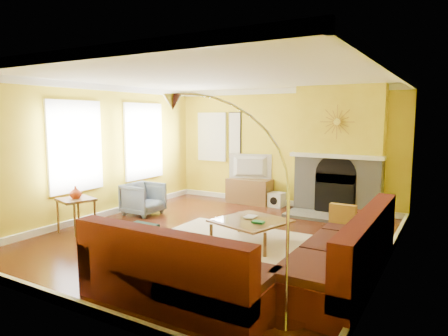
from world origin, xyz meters
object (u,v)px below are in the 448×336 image
Objects in this scene: coffee_table at (251,232)px; armchair at (143,199)px; sectional_sofa at (257,238)px; arc_lamp at (231,206)px; media_console at (249,191)px; side_table at (77,215)px.

armchair is (-2.86, 0.65, 0.13)m from coffee_table.
arc_lamp is at bearing -78.08° from sectional_sofa.
media_console reaches higher than coffee_table.
armchair reaches higher than side_table.
coffee_table is 2.94m from armchair.
side_table reaches higher than media_console.
armchair is 1.60m from side_table.
coffee_table is 1.69× the size of side_table.
sectional_sofa reaches higher than coffee_table.
coffee_table is 3.15m from side_table.
media_console is at bearing -33.67° from armchair.
arc_lamp reaches higher than coffee_table.
armchair reaches higher than media_console.
media_console is 4.04m from side_table.
arc_lamp reaches higher than sectional_sofa.
media_console is (-2.01, 3.75, -0.16)m from sectional_sofa.
side_table is at bearing 175.43° from armchair.
arc_lamp is (0.24, -1.16, 0.69)m from sectional_sofa.
side_table is 0.27× the size of arc_lamp.
coffee_table is 1.41× the size of armchair.
sectional_sofa is 3.82m from armchair.
sectional_sofa is 3.19× the size of media_console.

